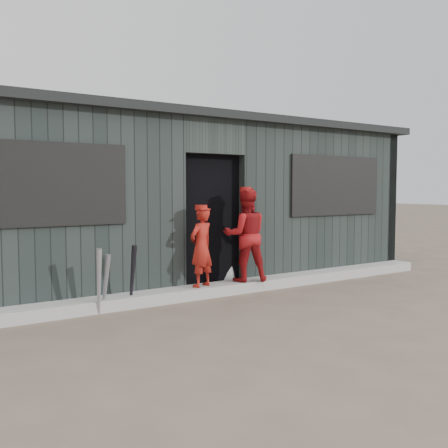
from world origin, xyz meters
TOP-DOWN VIEW (x-y plane):
  - ground at (0.00, 0.00)m, footprint 80.00×80.00m
  - curb at (0.00, 1.82)m, footprint 8.00×0.36m
  - bat_left at (-1.90, 1.59)m, footprint 0.10×0.21m
  - bat_mid at (-1.79, 1.67)m, footprint 0.11×0.22m
  - bat_right at (-1.42, 1.73)m, footprint 0.08×0.24m
  - player_red_left at (-0.38, 1.78)m, footprint 0.47×0.38m
  - player_red_right at (0.38, 1.80)m, footprint 0.80×0.72m
  - player_grey_back at (0.35, 2.34)m, footprint 0.75×0.54m
  - dugout at (-0.00, 3.50)m, footprint 8.30×3.30m

SIDE VIEW (x-z plane):
  - ground at x=0.00m, z-range 0.00..0.00m
  - curb at x=0.00m, z-range 0.00..0.15m
  - bat_mid at x=-1.79m, z-range 0.00..0.72m
  - bat_right at x=-1.42m, z-range 0.00..0.80m
  - bat_left at x=-1.90m, z-range 0.00..0.81m
  - player_red_left at x=-0.38m, z-range 0.15..1.25m
  - player_grey_back at x=0.35m, z-range 0.00..1.41m
  - player_red_right at x=0.38m, z-range 0.15..1.50m
  - dugout at x=0.00m, z-range -0.02..2.60m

